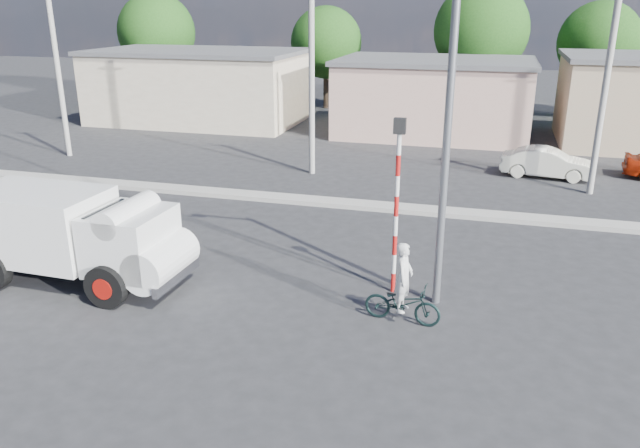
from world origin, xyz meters
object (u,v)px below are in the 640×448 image
(truck, at_px, (77,234))
(cyclist, at_px, (403,289))
(traffic_pole, at_px, (397,192))
(bicycle, at_px, (403,303))
(car_cream, at_px, (547,163))
(streetlight, at_px, (442,95))

(truck, relative_size, cyclist, 3.61)
(traffic_pole, bearing_deg, cyclist, -73.20)
(truck, height_order, bicycle, truck)
(bicycle, distance_m, cyclist, 0.35)
(bicycle, distance_m, car_cream, 14.53)
(truck, distance_m, bicycle, 8.34)
(bicycle, xyz_separation_m, streetlight, (0.48, 1.21, 4.50))
(truck, height_order, cyclist, truck)
(car_cream, relative_size, streetlight, 0.41)
(truck, relative_size, streetlight, 0.65)
(truck, xyz_separation_m, car_cream, (12.18, 14.12, -0.71))
(cyclist, bearing_deg, traffic_pole, 22.58)
(traffic_pole, height_order, streetlight, streetlight)
(cyclist, bearing_deg, bicycle, 0.00)
(traffic_pole, distance_m, streetlight, 2.56)
(truck, height_order, car_cream, truck)
(car_cream, distance_m, streetlight, 13.94)
(truck, xyz_separation_m, cyclist, (8.29, 0.12, -0.51))
(cyclist, distance_m, car_cream, 14.54)
(traffic_pole, relative_size, streetlight, 0.48)
(bicycle, bearing_deg, streetlight, -16.07)
(truck, height_order, traffic_pole, traffic_pole)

